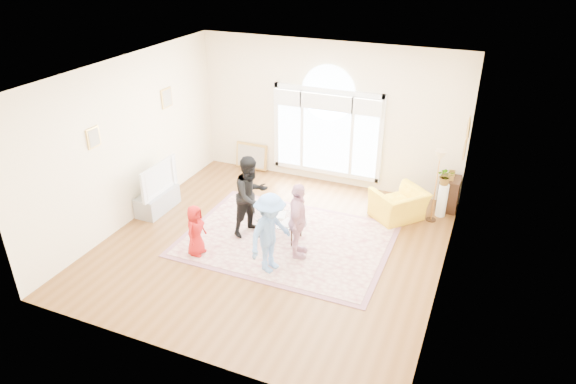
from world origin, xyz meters
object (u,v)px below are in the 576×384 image
at_px(coffee_table, 280,219).
at_px(armchair, 399,205).
at_px(tv_console, 158,201).
at_px(television, 155,178).
at_px(area_rug, 287,240).

xyz_separation_m(coffee_table, armchair, (1.90, 1.59, -0.09)).
height_order(tv_console, television, television).
distance_m(coffee_table, armchair, 2.48).
distance_m(area_rug, television, 3.01).
distance_m(tv_console, television, 0.53).
relative_size(area_rug, armchair, 3.74).
relative_size(television, coffee_table, 1.00).
xyz_separation_m(tv_console, armchair, (4.67, 1.58, 0.10)).
height_order(tv_console, coffee_table, coffee_table).
height_order(television, coffee_table, television).
distance_m(television, armchair, 4.94).
distance_m(area_rug, armchair, 2.41).
distance_m(area_rug, coffee_table, 0.42).
height_order(area_rug, armchair, armchair).
bearing_deg(television, armchair, 18.76).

